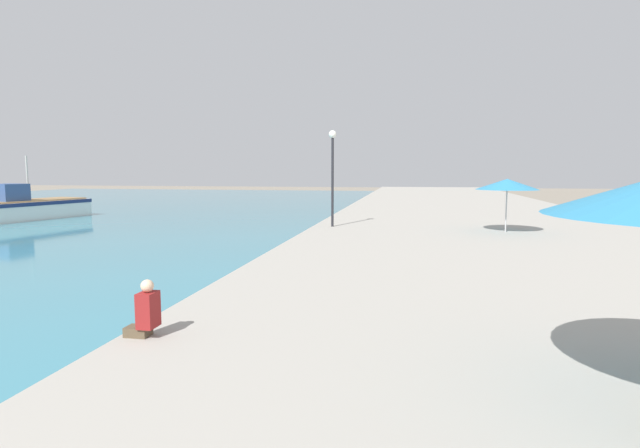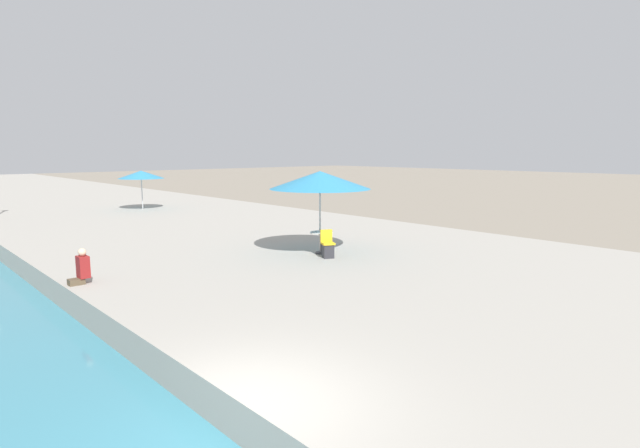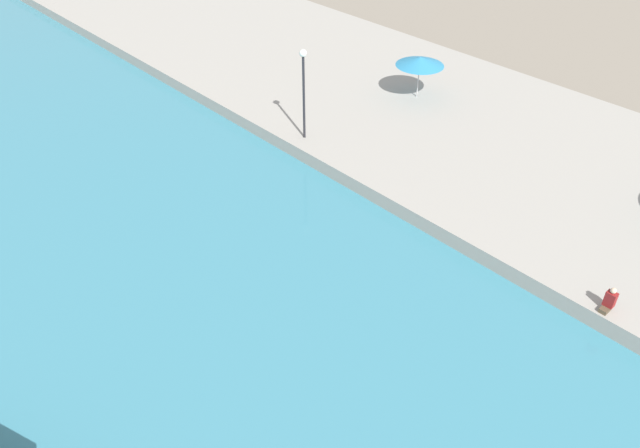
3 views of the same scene
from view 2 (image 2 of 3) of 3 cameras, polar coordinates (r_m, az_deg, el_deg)
The scene contains 6 objects.
quay_promenade at distance 44.17m, azimuth -27.23°, elevation 2.43°, with size 16.00×90.00×0.72m.
cafe_umbrella_pink at distance 16.95m, azimuth 0.00°, elevation 5.05°, with size 3.45×3.45×2.81m.
cafe_umbrella_white at distance 31.73m, azimuth -19.77°, elevation 5.33°, with size 2.66×2.66×2.32m.
cafe_table at distance 17.05m, azimuth 0.20°, elevation -1.62°, with size 0.80×0.80×0.74m.
cafe_chair_left at distance 16.40m, azimuth 0.89°, elevation -2.75°, with size 0.55×0.56×0.91m.
person_at_quay at distance 14.62m, azimuth -25.60°, elevation -4.59°, with size 0.52×0.36×0.95m.
Camera 2 is at (-3.59, -5.45, 4.20)m, focal length 28.00 mm.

